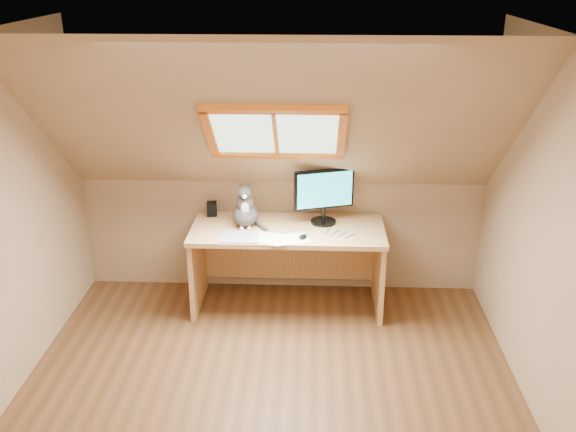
{
  "coord_description": "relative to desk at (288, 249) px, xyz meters",
  "views": [
    {
      "loc": [
        0.29,
        -3.5,
        2.79
      ],
      "look_at": [
        0.09,
        1.0,
        0.99
      ],
      "focal_mm": 40.0,
      "sensor_mm": 36.0,
      "label": 1
    }
  ],
  "objects": [
    {
      "name": "cat",
      "position": [
        -0.35,
        -0.04,
        0.36
      ],
      "size": [
        0.23,
        0.27,
        0.39
      ],
      "color": "#453F3D",
      "rests_on": "desk"
    },
    {
      "name": "mouse",
      "position": [
        0.13,
        -0.28,
        0.24
      ],
      "size": [
        0.09,
        0.11,
        0.03
      ],
      "primitive_type": "ellipsoid",
      "rotation": [
        0.0,
        0.0,
        -0.37
      ],
      "color": "black",
      "rests_on": "desk"
    },
    {
      "name": "desk",
      "position": [
        0.0,
        0.0,
        0.0
      ],
      "size": [
        1.6,
        0.7,
        0.73
      ],
      "color": "tan",
      "rests_on": "ground"
    },
    {
      "name": "monitor",
      "position": [
        0.3,
        0.05,
        0.49
      ],
      "size": [
        0.5,
        0.21,
        0.47
      ],
      "color": "black",
      "rests_on": "desk"
    },
    {
      "name": "papers",
      "position": [
        -0.07,
        -0.33,
        0.23
      ],
      "size": [
        0.35,
        0.3,
        0.01
      ],
      "color": "white",
      "rests_on": "desk"
    },
    {
      "name": "room_shell",
      "position": [
        -0.07,
        -1.54,
        0.92
      ],
      "size": [
        3.52,
        3.52,
        2.41
      ],
      "color": "tan",
      "rests_on": "ground"
    },
    {
      "name": "desk_speaker",
      "position": [
        -0.67,
        0.18,
        0.28
      ],
      "size": [
        0.09,
        0.09,
        0.12
      ],
      "primitive_type": "cube",
      "rotation": [
        0.0,
        0.0,
        0.12
      ],
      "color": "black",
      "rests_on": "desk"
    },
    {
      "name": "ground",
      "position": [
        -0.07,
        -1.45,
        -0.51
      ],
      "size": [
        3.5,
        3.5,
        0.0
      ],
      "primitive_type": "plane",
      "color": "brown",
      "rests_on": "ground"
    },
    {
      "name": "graphics_tablet",
      "position": [
        -0.38,
        -0.3,
        0.23
      ],
      "size": [
        0.31,
        0.22,
        0.01
      ],
      "primitive_type": "cube",
      "rotation": [
        0.0,
        0.0,
        0.01
      ],
      "color": "#B2B2B7",
      "rests_on": "desk"
    },
    {
      "name": "cables",
      "position": [
        0.33,
        -0.19,
        0.23
      ],
      "size": [
        0.51,
        0.26,
        0.01
      ],
      "color": "silver",
      "rests_on": "desk"
    }
  ]
}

